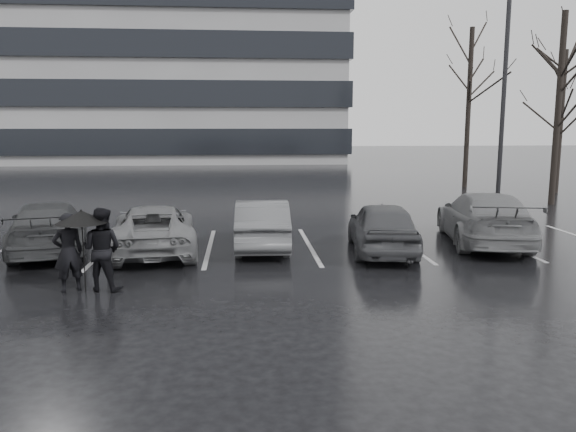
# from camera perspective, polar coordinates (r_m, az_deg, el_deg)

# --- Properties ---
(ground) EXTENTS (160.00, 160.00, 0.00)m
(ground) POSITION_cam_1_polar(r_m,az_deg,el_deg) (13.36, 0.93, -5.34)
(ground) COLOR black
(ground) RESTS_ON ground
(office_building) EXTENTS (61.00, 26.00, 29.00)m
(office_building) POSITION_cam_1_polar(r_m,az_deg,el_deg) (65.23, -24.53, 18.07)
(office_building) COLOR gray
(office_building) RESTS_ON ground
(car_main) EXTENTS (2.11, 4.21, 1.38)m
(car_main) POSITION_cam_1_polar(r_m,az_deg,el_deg) (15.12, 9.57, -1.08)
(car_main) COLOR black
(car_main) RESTS_ON ground
(car_west_a) EXTENTS (1.51, 4.09, 1.34)m
(car_west_a) POSITION_cam_1_polar(r_m,az_deg,el_deg) (15.50, -2.66, -0.79)
(car_west_a) COLOR #333335
(car_west_a) RESTS_ON ground
(car_west_b) EXTENTS (2.66, 4.80, 1.27)m
(car_west_b) POSITION_cam_1_polar(r_m,az_deg,el_deg) (15.33, -13.48, -1.27)
(car_west_b) COLOR #4E4E50
(car_west_b) RESTS_ON ground
(car_west_c) EXTENTS (2.93, 4.94, 1.34)m
(car_west_c) POSITION_cam_1_polar(r_m,az_deg,el_deg) (16.28, -23.12, -1.04)
(car_west_c) COLOR black
(car_west_c) RESTS_ON ground
(car_east) EXTENTS (3.04, 5.41, 1.48)m
(car_east) POSITION_cam_1_polar(r_m,az_deg,el_deg) (17.00, 19.31, -0.17)
(car_east) COLOR #4E4E50
(car_east) RESTS_ON ground
(pedestrian_left) EXTENTS (0.71, 0.62, 1.63)m
(pedestrian_left) POSITION_cam_1_polar(r_m,az_deg,el_deg) (12.20, -21.42, -3.45)
(pedestrian_left) COLOR black
(pedestrian_left) RESTS_ON ground
(pedestrian_right) EXTENTS (0.97, 0.84, 1.71)m
(pedestrian_right) POSITION_cam_1_polar(r_m,az_deg,el_deg) (12.07, -18.39, -3.21)
(pedestrian_right) COLOR black
(pedestrian_right) RESTS_ON ground
(umbrella) EXTENTS (1.00, 1.00, 1.70)m
(umbrella) POSITION_cam_1_polar(r_m,az_deg,el_deg) (11.91, -20.25, -0.08)
(umbrella) COLOR black
(umbrella) RESTS_ON ground
(lamp_post) EXTENTS (0.50, 0.50, 9.21)m
(lamp_post) POSITION_cam_1_polar(r_m,az_deg,el_deg) (22.06, 21.04, 10.82)
(lamp_post) COLOR gray
(lamp_post) RESTS_ON ground
(stall_stripes) EXTENTS (19.72, 5.00, 0.00)m
(stall_stripes) POSITION_cam_1_polar(r_m,az_deg,el_deg) (15.74, -2.89, -3.11)
(stall_stripes) COLOR #B1B1B3
(stall_stripes) RESTS_ON ground
(tree_east) EXTENTS (0.26, 0.26, 8.00)m
(tree_east) POSITION_cam_1_polar(r_m,az_deg,el_deg) (26.47, 25.75, 9.69)
(tree_east) COLOR black
(tree_east) RESTS_ON ground
(tree_ne) EXTENTS (0.26, 0.26, 7.00)m
(tree_ne) POSITION_cam_1_polar(r_m,az_deg,el_deg) (31.17, 25.94, 8.54)
(tree_ne) COLOR black
(tree_ne) RESTS_ON ground
(tree_north) EXTENTS (0.26, 0.26, 8.50)m
(tree_north) POSITION_cam_1_polar(r_m,az_deg,el_deg) (32.32, 17.85, 10.33)
(tree_north) COLOR black
(tree_north) RESTS_ON ground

